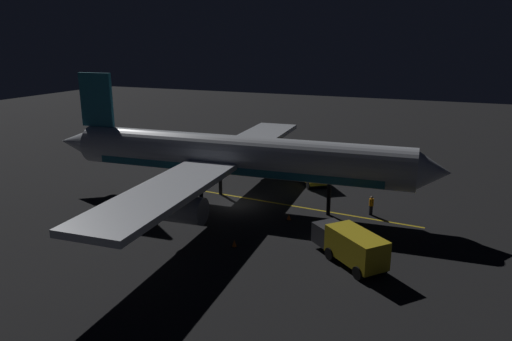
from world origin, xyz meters
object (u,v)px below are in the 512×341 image
(catering_truck, at_px, (312,173))
(traffic_cone_under_wing, at_px, (356,232))
(traffic_cone_near_left, at_px, (312,182))
(traffic_cone_near_right, at_px, (289,217))
(traffic_cone_far, at_px, (234,244))
(ground_crew_worker, at_px, (371,205))
(baggage_truck, at_px, (350,246))
(airliner, at_px, (230,157))

(catering_truck, xyz_separation_m, traffic_cone_under_wing, (12.11, 7.19, -0.90))
(traffic_cone_near_left, xyz_separation_m, traffic_cone_near_right, (10.70, 1.03, 0.00))
(traffic_cone_under_wing, distance_m, traffic_cone_far, 9.87)
(traffic_cone_far, bearing_deg, traffic_cone_under_wing, 126.02)
(ground_crew_worker, relative_size, traffic_cone_far, 3.16)
(catering_truck, relative_size, traffic_cone_near_right, 10.23)
(baggage_truck, distance_m, traffic_cone_far, 8.62)
(traffic_cone_near_right, height_order, traffic_cone_under_wing, same)
(traffic_cone_under_wing, bearing_deg, traffic_cone_far, -53.98)
(catering_truck, height_order, ground_crew_worker, catering_truck)
(traffic_cone_under_wing, bearing_deg, catering_truck, -149.30)
(traffic_cone_far, bearing_deg, baggage_truck, 95.15)
(baggage_truck, height_order, traffic_cone_near_right, baggage_truck)
(ground_crew_worker, bearing_deg, baggage_truck, 1.18)
(catering_truck, height_order, traffic_cone_near_right, catering_truck)
(traffic_cone_near_left, bearing_deg, baggage_truck, 24.36)
(airliner, bearing_deg, traffic_cone_near_left, 148.01)
(catering_truck, xyz_separation_m, traffic_cone_far, (17.91, -0.79, -0.90))
(catering_truck, relative_size, traffic_cone_far, 10.23)
(baggage_truck, height_order, traffic_cone_under_wing, baggage_truck)
(traffic_cone_near_right, distance_m, traffic_cone_under_wing, 6.06)
(baggage_truck, bearing_deg, traffic_cone_near_right, -132.62)
(traffic_cone_near_left, distance_m, traffic_cone_under_wing, 13.62)
(traffic_cone_near_left, bearing_deg, traffic_cone_near_right, 5.52)
(traffic_cone_near_left, bearing_deg, traffic_cone_far, -3.16)
(baggage_truck, height_order, catering_truck, baggage_truck)
(ground_crew_worker, height_order, traffic_cone_near_right, ground_crew_worker)
(catering_truck, distance_m, traffic_cone_under_wing, 14.11)
(baggage_truck, xyz_separation_m, traffic_cone_far, (0.77, -8.53, -1.01))
(traffic_cone_near_left, bearing_deg, catering_truck, -158.41)
(traffic_cone_near_right, bearing_deg, airliner, -106.36)
(airliner, height_order, ground_crew_worker, airliner)
(airliner, height_order, baggage_truck, airliner)
(ground_crew_worker, bearing_deg, traffic_cone_under_wing, -3.97)
(catering_truck, height_order, traffic_cone_far, catering_truck)
(catering_truck, height_order, traffic_cone_near_left, catering_truck)
(catering_truck, xyz_separation_m, ground_crew_worker, (7.19, 7.53, -0.26))
(catering_truck, bearing_deg, ground_crew_worker, 46.33)
(catering_truck, bearing_deg, airliner, -29.97)
(traffic_cone_near_left, distance_m, traffic_cone_near_right, 10.75)
(traffic_cone_under_wing, bearing_deg, traffic_cone_near_left, -148.99)
(traffic_cone_under_wing, bearing_deg, traffic_cone_near_right, -99.24)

